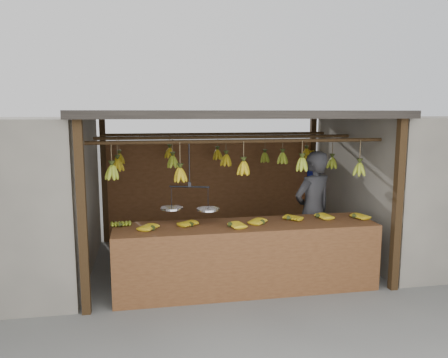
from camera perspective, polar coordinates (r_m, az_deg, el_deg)
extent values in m
plane|color=#5B5B57|center=(7.15, 0.44, -10.71)|extent=(80.00, 80.00, 0.00)
cube|color=black|center=(5.32, -18.02, -5.07)|extent=(0.10, 0.10, 2.30)
cube|color=black|center=(6.21, 21.72, -3.33)|extent=(0.10, 0.10, 2.30)
cube|color=black|center=(8.25, -15.36, -0.17)|extent=(0.10, 0.10, 2.30)
cube|color=black|center=(8.85, 11.40, 0.55)|extent=(0.10, 0.10, 2.30)
cube|color=black|center=(6.75, 0.47, 8.46)|extent=(4.30, 3.30, 0.10)
cylinder|color=black|center=(5.78, 2.35, 4.95)|extent=(4.00, 0.05, 0.05)
cylinder|color=black|center=(6.76, 0.46, 5.50)|extent=(4.00, 0.05, 0.05)
cylinder|color=black|center=(7.74, -0.95, 5.90)|extent=(4.00, 0.05, 0.05)
cube|color=brown|center=(8.36, -1.49, -1.49)|extent=(4.00, 0.06, 1.80)
cube|color=slate|center=(8.32, 25.60, -0.65)|extent=(3.00, 3.00, 2.30)
cube|color=brown|center=(5.88, 2.92, -6.26)|extent=(3.50, 0.78, 0.08)
cube|color=brown|center=(5.64, 3.82, -11.28)|extent=(3.50, 0.04, 0.90)
cube|color=black|center=(5.56, -13.42, -12.27)|extent=(0.07, 0.07, 0.82)
cube|color=black|center=(6.29, 18.63, -9.98)|extent=(0.07, 0.07, 0.82)
cube|color=black|center=(6.19, -13.11, -10.05)|extent=(0.07, 0.07, 0.82)
cube|color=black|center=(6.86, 15.87, -8.30)|extent=(0.07, 0.07, 0.82)
ellipsoid|color=#92A523|center=(5.83, -13.29, -5.90)|extent=(0.19, 0.25, 0.06)
ellipsoid|color=#BA9913|center=(5.62, -9.12, -6.34)|extent=(0.30, 0.28, 0.06)
ellipsoid|color=#BA9913|center=(5.73, -4.13, -5.96)|extent=(0.29, 0.30, 0.06)
ellipsoid|color=#BA9913|center=(5.66, 0.91, -6.12)|extent=(0.27, 0.22, 0.06)
ellipsoid|color=#BA9913|center=(5.86, 5.18, -5.64)|extent=(0.30, 0.29, 0.06)
ellipsoid|color=#BA9913|center=(6.08, 8.59, -5.17)|extent=(0.30, 0.29, 0.06)
ellipsoid|color=#BA9913|center=(6.27, 12.28, -4.85)|extent=(0.27, 0.22, 0.06)
ellipsoid|color=#BA9913|center=(6.39, 16.79, -4.76)|extent=(0.28, 0.24, 0.06)
ellipsoid|color=#92A523|center=(5.69, -14.43, 0.83)|extent=(0.16, 0.16, 0.28)
ellipsoid|color=#BA9913|center=(5.68, -5.74, 0.53)|extent=(0.16, 0.16, 0.28)
ellipsoid|color=#BA9913|center=(5.79, 2.56, 1.42)|extent=(0.16, 0.16, 0.28)
ellipsoid|color=#92A523|center=(6.01, 10.14, 1.88)|extent=(0.16, 0.16, 0.28)
ellipsoid|color=#92A523|center=(6.37, 17.25, 1.22)|extent=(0.16, 0.16, 0.28)
ellipsoid|color=#BA9913|center=(6.65, -13.71, 1.79)|extent=(0.16, 0.16, 0.28)
ellipsoid|color=#92A523|center=(6.67, -6.70, 2.25)|extent=(0.16, 0.16, 0.28)
ellipsoid|color=#BA9913|center=(6.76, 0.27, 2.48)|extent=(0.16, 0.16, 0.28)
ellipsoid|color=#92A523|center=(7.03, 7.65, 2.70)|extent=(0.16, 0.16, 0.28)
ellipsoid|color=#92A523|center=(7.28, 13.93, 2.05)|extent=(0.16, 0.16, 0.28)
ellipsoid|color=#BA9913|center=(7.71, -13.51, 2.59)|extent=(0.16, 0.16, 0.28)
ellipsoid|color=#BA9913|center=(7.70, -7.11, 3.40)|extent=(0.16, 0.16, 0.28)
ellipsoid|color=#BA9913|center=(7.79, -0.84, 3.20)|extent=(0.16, 0.16, 0.28)
ellipsoid|color=#92A523|center=(7.98, 5.36, 2.81)|extent=(0.16, 0.16, 0.28)
ellipsoid|color=#BA9913|center=(8.25, 10.71, 3.26)|extent=(0.16, 0.16, 0.28)
cylinder|color=black|center=(5.70, -4.56, 1.90)|extent=(0.02, 0.02, 0.59)
cylinder|color=black|center=(5.74, -4.53, -1.02)|extent=(0.52, 0.19, 0.02)
cylinder|color=silver|center=(5.85, -6.85, -3.86)|extent=(0.29, 0.29, 0.02)
cylinder|color=silver|center=(5.75, -2.09, -4.02)|extent=(0.29, 0.29, 0.02)
imported|color=#262628|center=(6.67, 11.51, -4.19)|extent=(0.78, 0.65, 1.82)
cube|color=yellow|center=(8.65, 11.46, 2.53)|extent=(0.08, 0.26, 0.34)
cube|color=#1426BF|center=(8.69, 11.39, 0.17)|extent=(0.08, 0.26, 0.34)
cube|color=red|center=(8.74, 11.33, -1.84)|extent=(0.08, 0.26, 0.34)
cube|color=#199926|center=(8.79, 11.29, -3.25)|extent=(0.08, 0.26, 0.34)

